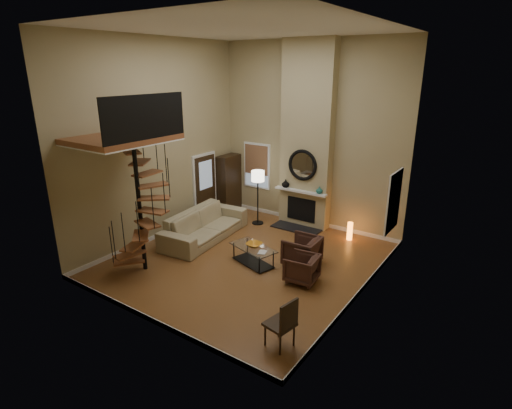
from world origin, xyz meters
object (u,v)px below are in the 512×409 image
Objects in this scene: accent_lamp at (350,231)px; side_chair at (284,322)px; armchair_far at (305,269)px; hutch at (229,184)px; sofa at (205,225)px; armchair_near at (305,252)px; floor_lamp at (258,180)px; coffee_table at (253,253)px.

accent_lamp is 5.24m from side_chair.
armchair_far is at bearing 109.01° from side_chair.
hutch is at bearing 135.24° from side_chair.
side_chair is at bearing -129.70° from sofa.
sofa is 3.19m from armchair_near.
armchair_far is at bearing -88.24° from accent_lamp.
floor_lamp is at bearing -171.58° from accent_lamp.
hutch is 2.77× the size of armchair_far.
side_chair is (3.76, -4.73, -0.89)m from floor_lamp.
armchair_far is 0.41× the size of floor_lamp.
coffee_table is 0.79× the size of floor_lamp.
armchair_near is at bearing 31.44° from coffee_table.
floor_lamp reaches higher than armchair_near.
hutch is at bearing -130.10° from armchair_far.
armchair_near is (4.09, -2.20, -0.60)m from hutch.
coffee_table is at bearing -117.12° from accent_lamp.
sofa is 5.26m from side_chair.
coffee_table is (2.08, -0.55, -0.11)m from sofa.
sofa is 1.72× the size of floor_lamp.
armchair_near reaches higher than accent_lamp.
side_chair is (0.86, -5.16, 0.28)m from accent_lamp.
sofa is at bearing -108.85° from floor_lamp.
hutch is 7.45m from side_chair.
armchair_far is (3.60, -0.68, -0.04)m from sofa.
side_chair is (2.29, -2.37, 0.24)m from coffee_table.
sofa is 2.99× the size of side_chair.
armchair_far is at bearing -39.92° from floor_lamp.
sofa is 4.17× the size of armchair_far.
side_chair reaches higher than armchair_far.
floor_lamp is 1.74× the size of side_chair.
armchair_far is at bearing -33.63° from hutch.
hutch is 2.55m from sofa.
floor_lamp is (-2.56, 1.69, 1.06)m from armchair_near.
side_chair reaches higher than coffee_table.
coffee_table is 3.30m from side_chair.
armchair_near is at bearing 111.40° from side_chair.
side_chair is at bearing -45.94° from coffee_table.
armchair_far reaches higher than accent_lamp.
armchair_near is (3.18, 0.12, -0.04)m from sofa.
hutch is 1.67m from floor_lamp.
floor_lamp reaches higher than coffee_table.
armchair_near is 3.25m from floor_lamp.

